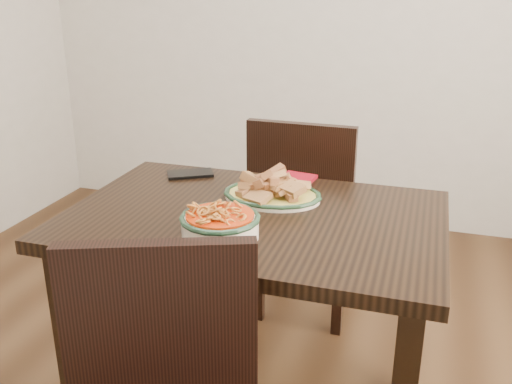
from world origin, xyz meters
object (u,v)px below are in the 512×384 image
(fish_plate, at_px, (272,185))
(smartphone, at_px, (190,174))
(dining_table, at_px, (254,248))
(noodle_bowl, at_px, (220,222))
(chair_far, at_px, (305,210))

(fish_plate, distance_m, smartphone, 0.36)
(dining_table, height_order, noodle_bowl, noodle_bowl)
(dining_table, xyz_separation_m, chair_far, (0.01, 0.67, -0.14))
(noodle_bowl, height_order, smartphone, noodle_bowl)
(dining_table, distance_m, noodle_bowl, 0.24)
(dining_table, bearing_deg, chair_far, 89.26)
(smartphone, bearing_deg, dining_table, -69.40)
(chair_far, distance_m, noodle_bowl, 0.90)
(chair_far, height_order, noodle_bowl, chair_far)
(chair_far, xyz_separation_m, noodle_bowl, (-0.04, -0.85, 0.29))
(dining_table, distance_m, fish_plate, 0.20)
(dining_table, xyz_separation_m, fish_plate, (0.02, 0.13, 0.16))
(dining_table, xyz_separation_m, noodle_bowl, (-0.04, -0.18, 0.16))
(dining_table, xyz_separation_m, smartphone, (-0.32, 0.27, 0.12))
(noodle_bowl, bearing_deg, dining_table, 78.79)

